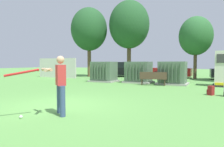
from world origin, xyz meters
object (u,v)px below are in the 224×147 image
(park_bench, at_px, (153,78))
(batter, at_px, (59,82))
(transformer_west, at_px, (104,72))
(backpack, at_px, (211,91))
(sports_ball, at_px, (21,117))
(parked_car_leftmost, at_px, (122,70))
(parked_car_left_of_center, at_px, (171,70))
(transformer_mid_east, at_px, (172,73))
(transformer_mid_west, at_px, (139,73))

(park_bench, height_order, batter, batter)
(transformer_west, bearing_deg, backpack, -24.82)
(sports_ball, xyz_separation_m, parked_car_leftmost, (-4.72, 17.28, 0.71))
(backpack, relative_size, parked_car_left_of_center, 0.10)
(transformer_mid_east, distance_m, parked_car_left_of_center, 7.18)
(transformer_west, xyz_separation_m, batter, (3.99, -9.76, 0.19))
(transformer_mid_west, distance_m, backpack, 6.51)
(park_bench, bearing_deg, transformer_mid_east, 49.33)
(parked_car_left_of_center, bearing_deg, parked_car_leftmost, -173.26)
(park_bench, relative_size, sports_ball, 20.47)
(park_bench, xyz_separation_m, sports_ball, (-1.00, -9.66, -0.49))
(transformer_west, bearing_deg, transformer_mid_west, 8.07)
(backpack, height_order, parked_car_left_of_center, parked_car_left_of_center)
(batter, bearing_deg, transformer_mid_west, 96.59)
(transformer_mid_west, bearing_deg, parked_car_leftmost, 123.66)
(park_bench, distance_m, parked_car_left_of_center, 8.26)
(park_bench, relative_size, parked_car_leftmost, 0.43)
(park_bench, distance_m, parked_car_leftmost, 9.53)
(transformer_mid_west, height_order, transformer_mid_east, same)
(transformer_mid_west, relative_size, parked_car_left_of_center, 0.50)
(park_bench, bearing_deg, parked_car_leftmost, 126.88)
(park_bench, height_order, parked_car_leftmost, parked_car_leftmost)
(backpack, distance_m, parked_car_leftmost, 13.95)
(transformer_mid_east, height_order, sports_ball, transformer_mid_east)
(parked_car_leftmost, height_order, parked_car_left_of_center, same)
(transformer_mid_west, xyz_separation_m, batter, (1.17, -10.16, 0.19))
(transformer_west, distance_m, batter, 10.55)
(transformer_west, xyz_separation_m, parked_car_left_of_center, (3.86, 7.36, -0.04))
(parked_car_left_of_center, bearing_deg, backpack, -69.93)
(sports_ball, bearing_deg, parked_car_left_of_center, 88.23)
(backpack, xyz_separation_m, parked_car_leftmost, (-9.29, 10.39, 0.54))
(park_bench, bearing_deg, backpack, -37.77)
(transformer_west, distance_m, transformer_mid_east, 5.37)
(transformer_mid_east, xyz_separation_m, parked_car_leftmost, (-6.77, 6.40, -0.04))
(backpack, bearing_deg, park_bench, 142.23)
(transformer_west, distance_m, parked_car_left_of_center, 8.32)
(backpack, bearing_deg, parked_car_leftmost, 131.81)
(sports_ball, distance_m, parked_car_left_of_center, 17.92)
(sports_ball, relative_size, parked_car_left_of_center, 0.02)
(transformer_mid_west, bearing_deg, park_bench, -40.52)
(batter, height_order, sports_ball, batter)
(transformer_mid_east, xyz_separation_m, batter, (-1.37, -10.11, 0.19))
(parked_car_left_of_center, bearing_deg, transformer_mid_east, -77.97)
(transformer_mid_east, xyz_separation_m, parked_car_left_of_center, (-1.50, 7.02, -0.04))
(transformer_west, height_order, parked_car_left_of_center, same)
(transformer_west, relative_size, parked_car_leftmost, 0.49)
(park_bench, distance_m, backpack, 4.54)
(backpack, bearing_deg, transformer_mid_west, 141.40)
(park_bench, bearing_deg, batter, -92.06)
(transformer_mid_west, bearing_deg, parked_car_left_of_center, 81.45)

